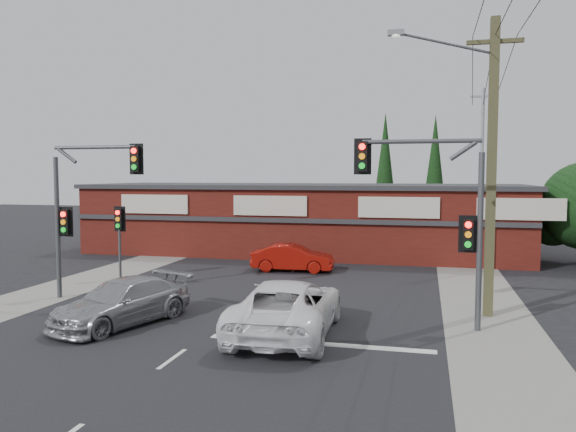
% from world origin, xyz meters
% --- Properties ---
extents(ground, '(120.00, 120.00, 0.00)m').
position_xyz_m(ground, '(0.00, 0.00, 0.00)').
color(ground, black).
rests_on(ground, ground).
extents(road_strip, '(14.00, 70.00, 0.01)m').
position_xyz_m(road_strip, '(0.00, 5.00, 0.01)').
color(road_strip, black).
rests_on(road_strip, ground).
extents(verge_left, '(3.00, 70.00, 0.02)m').
position_xyz_m(verge_left, '(-8.50, 5.00, 0.01)').
color(verge_left, gray).
rests_on(verge_left, ground).
extents(verge_right, '(3.00, 70.00, 0.02)m').
position_xyz_m(verge_right, '(8.50, 5.00, 0.01)').
color(verge_right, gray).
rests_on(verge_right, ground).
extents(stop_line, '(6.50, 0.35, 0.01)m').
position_xyz_m(stop_line, '(3.50, -1.50, 0.01)').
color(stop_line, silver).
rests_on(stop_line, ground).
extents(white_suv, '(3.00, 6.09, 1.66)m').
position_xyz_m(white_suv, '(2.36, -0.72, 0.83)').
color(white_suv, white).
rests_on(white_suv, ground).
extents(silver_suv, '(3.52, 5.35, 1.44)m').
position_xyz_m(silver_suv, '(-3.09, -0.90, 0.72)').
color(silver_suv, '#A5A7AA').
rests_on(silver_suv, ground).
extents(red_sedan, '(4.17, 1.71, 1.34)m').
position_xyz_m(red_sedan, '(-0.03, 10.10, 0.67)').
color(red_sedan, '#921009').
rests_on(red_sedan, ground).
extents(lane_dashes, '(0.12, 63.54, 0.01)m').
position_xyz_m(lane_dashes, '(0.00, 12.97, 0.01)').
color(lane_dashes, silver).
rests_on(lane_dashes, ground).
extents(shop_building, '(27.30, 8.40, 4.22)m').
position_xyz_m(shop_building, '(-0.99, 16.99, 2.13)').
color(shop_building, '#46120E').
rests_on(shop_building, ground).
extents(conifer_near, '(1.80, 1.80, 9.25)m').
position_xyz_m(conifer_near, '(3.50, 24.00, 5.48)').
color(conifer_near, '#2D2116').
rests_on(conifer_near, ground).
extents(conifer_far, '(1.80, 1.80, 9.25)m').
position_xyz_m(conifer_far, '(7.00, 26.00, 5.48)').
color(conifer_far, '#2D2116').
rests_on(conifer_far, ground).
extents(traffic_mast_left, '(3.77, 0.27, 5.97)m').
position_xyz_m(traffic_mast_left, '(-6.43, 2.00, 3.93)').
color(traffic_mast_left, '#47494C').
rests_on(traffic_mast_left, ground).
extents(traffic_mast_right, '(3.96, 0.27, 5.97)m').
position_xyz_m(traffic_mast_right, '(6.86, 1.00, 3.95)').
color(traffic_mast_right, '#47494C').
rests_on(traffic_mast_right, ground).
extents(pedestal_signal, '(0.55, 0.27, 3.38)m').
position_xyz_m(pedestal_signal, '(-7.20, 6.01, 2.41)').
color(pedestal_signal, '#47494C').
rests_on(pedestal_signal, ground).
extents(utility_pole, '(4.38, 0.59, 10.00)m').
position_xyz_m(utility_pole, '(8.36, 2.99, 5.40)').
color(utility_pole, brown).
rests_on(utility_pole, ground).
extents(steel_pole, '(1.20, 0.16, 9.00)m').
position_xyz_m(steel_pole, '(9.00, 12.00, 4.70)').
color(steel_pole, gray).
rests_on(steel_pole, ground).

